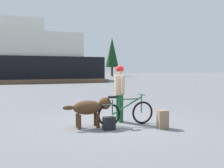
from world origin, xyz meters
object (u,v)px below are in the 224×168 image
(bicycle, at_px, (126,113))
(person_cyclist, at_px, (120,88))
(backpack, at_px, (163,119))
(handbag_pannier, at_px, (109,123))
(dog, at_px, (91,108))

(bicycle, xyz_separation_m, person_cyclist, (0.00, 0.49, 0.68))
(person_cyclist, height_order, backpack, person_cyclist)
(backpack, bearing_deg, handbag_pannier, 165.77)
(dog, bearing_deg, backpack, -23.69)
(person_cyclist, distance_m, dog, 1.20)
(bicycle, xyz_separation_m, backpack, (0.81, -0.70, -0.12))
(backpack, bearing_deg, person_cyclist, 124.22)
(person_cyclist, relative_size, backpack, 3.48)
(dog, bearing_deg, bicycle, -5.90)
(dog, xyz_separation_m, backpack, (1.83, -0.80, -0.30))
(bicycle, relative_size, handbag_pannier, 4.92)
(dog, height_order, backpack, dog)
(person_cyclist, relative_size, handbag_pannier, 4.96)
(person_cyclist, distance_m, backpack, 1.64)
(person_cyclist, bearing_deg, handbag_pannier, -127.56)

